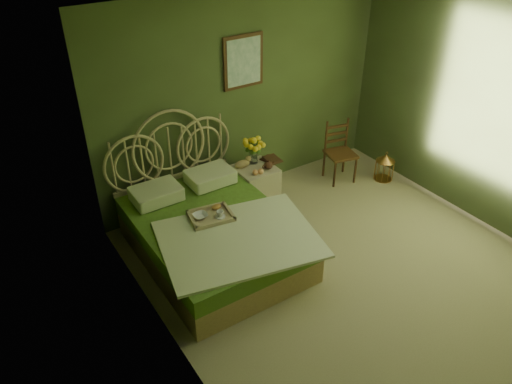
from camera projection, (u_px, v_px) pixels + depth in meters
floor at (358, 278)px, 5.31m from camera, size 4.50×4.50×0.00m
ceiling at (395, 30)px, 3.91m from camera, size 4.50×4.50×0.00m
wall_back at (245, 96)px, 6.19m from camera, size 4.00×0.00×4.00m
wall_left at (178, 248)px, 3.69m from camera, size 0.00×4.50×4.50m
wall_right at (505, 123)px, 5.53m from camera, size 0.00×4.50×4.50m
wall_art at (243, 62)px, 5.92m from camera, size 0.54×0.04×0.64m
bed at (211, 232)px, 5.50m from camera, size 1.77×2.24×1.38m
nightstand at (255, 179)px, 6.35m from camera, size 0.48×0.48×0.96m
chair at (338, 148)px, 6.83m from camera, size 0.44×0.44×0.84m
birdcage at (384, 167)px, 6.93m from camera, size 0.25×0.25×0.39m
book_lower at (266, 162)px, 6.33m from camera, size 0.23×0.27×0.02m
book_upper at (266, 161)px, 6.32m from camera, size 0.20×0.26×0.02m
cereal_bowl at (200, 216)px, 5.32m from camera, size 0.15×0.15×0.04m
coffee_cup at (220, 214)px, 5.32m from camera, size 0.09×0.09×0.07m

